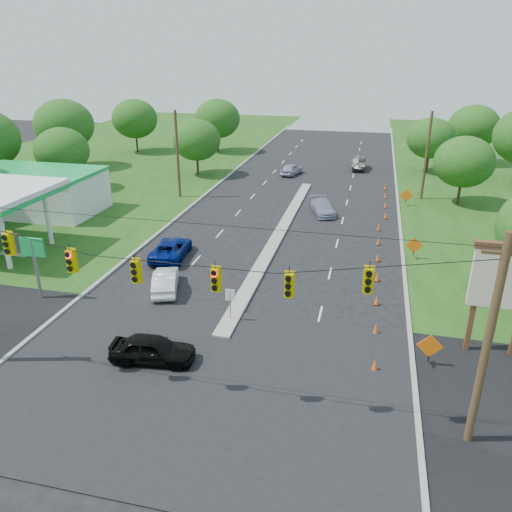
% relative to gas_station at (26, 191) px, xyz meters
% --- Properties ---
extents(ground, '(160.00, 160.00, 0.00)m').
position_rel_gas_station_xyz_m(ground, '(23.64, -20.24, -2.58)').
color(ground, black).
rests_on(ground, ground).
extents(cross_street, '(160.00, 14.00, 0.02)m').
position_rel_gas_station_xyz_m(cross_street, '(23.64, -20.24, -2.58)').
color(cross_street, black).
rests_on(cross_street, ground).
extents(curb_left, '(0.25, 110.00, 0.16)m').
position_rel_gas_station_xyz_m(curb_left, '(13.54, 9.76, -2.58)').
color(curb_left, gray).
rests_on(curb_left, ground).
extents(curb_right, '(0.25, 110.00, 0.16)m').
position_rel_gas_station_xyz_m(curb_right, '(33.74, 9.76, -2.58)').
color(curb_right, gray).
rests_on(curb_right, ground).
extents(median, '(1.00, 34.00, 0.18)m').
position_rel_gas_station_xyz_m(median, '(23.64, 0.76, -2.58)').
color(median, gray).
rests_on(median, ground).
extents(median_sign, '(0.55, 0.06, 2.05)m').
position_rel_gas_station_xyz_m(median_sign, '(23.64, -14.24, -1.11)').
color(median_sign, gray).
rests_on(median_sign, ground).
extents(signal_span, '(25.60, 0.32, 9.00)m').
position_rel_gas_station_xyz_m(signal_span, '(23.59, -21.24, 2.40)').
color(signal_span, '#422D1C').
rests_on(signal_span, ground).
extents(utility_pole_far_left, '(0.28, 0.28, 9.00)m').
position_rel_gas_station_xyz_m(utility_pole_far_left, '(11.14, 9.76, 1.92)').
color(utility_pole_far_left, '#422D1C').
rests_on(utility_pole_far_left, ground).
extents(utility_pole_far_right, '(0.28, 0.28, 9.00)m').
position_rel_gas_station_xyz_m(utility_pole_far_right, '(36.14, 14.76, 1.92)').
color(utility_pole_far_right, '#422D1C').
rests_on(utility_pole_far_right, ground).
extents(gas_station, '(18.40, 19.70, 5.20)m').
position_rel_gas_station_xyz_m(gas_station, '(0.00, 0.00, 0.00)').
color(gas_station, white).
rests_on(gas_station, ground).
extents(pylon_sign, '(5.90, 2.30, 6.12)m').
position_rel_gas_station_xyz_m(pylon_sign, '(37.95, -14.05, 1.42)').
color(pylon_sign, '#59331E').
rests_on(pylon_sign, ground).
extents(cone_0, '(0.32, 0.32, 0.70)m').
position_rel_gas_station_xyz_m(cone_0, '(31.89, -17.24, -2.23)').
color(cone_0, '#D9531D').
rests_on(cone_0, ground).
extents(cone_1, '(0.32, 0.32, 0.70)m').
position_rel_gas_station_xyz_m(cone_1, '(31.89, -13.74, -2.23)').
color(cone_1, '#D9531D').
rests_on(cone_1, ground).
extents(cone_2, '(0.32, 0.32, 0.70)m').
position_rel_gas_station_xyz_m(cone_2, '(31.89, -10.24, -2.23)').
color(cone_2, '#D9531D').
rests_on(cone_2, ground).
extents(cone_3, '(0.32, 0.32, 0.70)m').
position_rel_gas_station_xyz_m(cone_3, '(31.89, -6.74, -2.23)').
color(cone_3, '#D9531D').
rests_on(cone_3, ground).
extents(cone_4, '(0.32, 0.32, 0.70)m').
position_rel_gas_station_xyz_m(cone_4, '(31.89, -3.24, -2.23)').
color(cone_4, '#D9531D').
rests_on(cone_4, ground).
extents(cone_5, '(0.32, 0.32, 0.70)m').
position_rel_gas_station_xyz_m(cone_5, '(31.89, 0.26, -2.23)').
color(cone_5, '#D9531D').
rests_on(cone_5, ground).
extents(cone_6, '(0.32, 0.32, 0.70)m').
position_rel_gas_station_xyz_m(cone_6, '(31.89, 3.76, -2.23)').
color(cone_6, '#D9531D').
rests_on(cone_6, ground).
extents(cone_7, '(0.32, 0.32, 0.70)m').
position_rel_gas_station_xyz_m(cone_7, '(32.49, 7.26, -2.23)').
color(cone_7, '#D9531D').
rests_on(cone_7, ground).
extents(cone_8, '(0.32, 0.32, 0.70)m').
position_rel_gas_station_xyz_m(cone_8, '(32.49, 10.76, -2.23)').
color(cone_8, '#D9531D').
rests_on(cone_8, ground).
extents(cone_9, '(0.32, 0.32, 0.70)m').
position_rel_gas_station_xyz_m(cone_9, '(32.49, 14.26, -2.23)').
color(cone_9, '#D9531D').
rests_on(cone_9, ground).
extents(cone_10, '(0.32, 0.32, 0.70)m').
position_rel_gas_station_xyz_m(cone_10, '(32.49, 17.76, -2.23)').
color(cone_10, '#D9531D').
rests_on(cone_10, ground).
extents(work_sign_0, '(1.27, 0.58, 1.37)m').
position_rel_gas_station_xyz_m(work_sign_0, '(34.44, -16.24, -1.48)').
color(work_sign_0, black).
rests_on(work_sign_0, ground).
extents(work_sign_1, '(1.27, 0.58, 1.37)m').
position_rel_gas_station_xyz_m(work_sign_1, '(34.44, -2.24, -1.48)').
color(work_sign_1, black).
rests_on(work_sign_1, ground).
extents(work_sign_2, '(1.27, 0.58, 1.37)m').
position_rel_gas_station_xyz_m(work_sign_2, '(34.44, 11.76, -1.48)').
color(work_sign_2, black).
rests_on(work_sign_2, ground).
extents(tree_2, '(5.88, 5.88, 6.86)m').
position_rel_gas_station_xyz_m(tree_2, '(-2.36, 9.76, 1.76)').
color(tree_2, black).
rests_on(tree_2, ground).
extents(tree_3, '(7.56, 7.56, 8.82)m').
position_rel_gas_station_xyz_m(tree_3, '(-8.36, 19.76, 3.00)').
color(tree_3, black).
rests_on(tree_3, ground).
extents(tree_4, '(6.72, 6.72, 7.84)m').
position_rel_gas_station_xyz_m(tree_4, '(-4.36, 31.76, 2.38)').
color(tree_4, black).
rests_on(tree_4, ground).
extents(tree_5, '(5.88, 5.88, 6.86)m').
position_rel_gas_station_xyz_m(tree_5, '(9.64, 19.76, 1.76)').
color(tree_5, black).
rests_on(tree_5, ground).
extents(tree_6, '(6.72, 6.72, 7.84)m').
position_rel_gas_station_xyz_m(tree_6, '(7.64, 34.76, 2.38)').
color(tree_6, black).
rests_on(tree_6, ground).
extents(tree_9, '(5.88, 5.88, 6.86)m').
position_rel_gas_station_xyz_m(tree_9, '(39.64, 13.76, 1.76)').
color(tree_9, black).
rests_on(tree_9, ground).
extents(tree_11, '(6.72, 6.72, 7.84)m').
position_rel_gas_station_xyz_m(tree_11, '(43.64, 34.76, 2.38)').
color(tree_11, black).
rests_on(tree_11, ground).
extents(tree_12, '(5.88, 5.88, 6.86)m').
position_rel_gas_station_xyz_m(tree_12, '(37.64, 27.76, 1.76)').
color(tree_12, black).
rests_on(tree_12, ground).
extents(black_sedan, '(4.46, 2.22, 1.46)m').
position_rel_gas_station_xyz_m(black_sedan, '(20.97, -19.07, -1.85)').
color(black_sedan, black).
rests_on(black_sedan, ground).
extents(white_sedan, '(2.75, 4.49, 1.40)m').
position_rel_gas_station_xyz_m(white_sedan, '(18.41, -11.38, -1.88)').
color(white_sedan, white).
rests_on(white_sedan, ground).
extents(blue_pickup, '(2.91, 5.33, 1.42)m').
position_rel_gas_station_xyz_m(blue_pickup, '(16.61, -6.03, -1.87)').
color(blue_pickup, navy).
rests_on(blue_pickup, ground).
extents(silver_car_far, '(3.18, 4.88, 1.32)m').
position_rel_gas_station_xyz_m(silver_car_far, '(26.59, 7.41, -1.92)').
color(silver_car_far, '#8E8EAD').
rests_on(silver_car_far, ground).
extents(silver_car_oncoming, '(2.62, 4.38, 1.40)m').
position_rel_gas_station_xyz_m(silver_car_oncoming, '(21.03, 22.55, -1.88)').
color(silver_car_oncoming, '#A3A1BB').
rests_on(silver_car_oncoming, ground).
extents(dark_car_receding, '(1.77, 4.69, 1.53)m').
position_rel_gas_station_xyz_m(dark_car_receding, '(29.09, 27.57, -1.81)').
color(dark_car_receding, black).
rests_on(dark_car_receding, ground).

